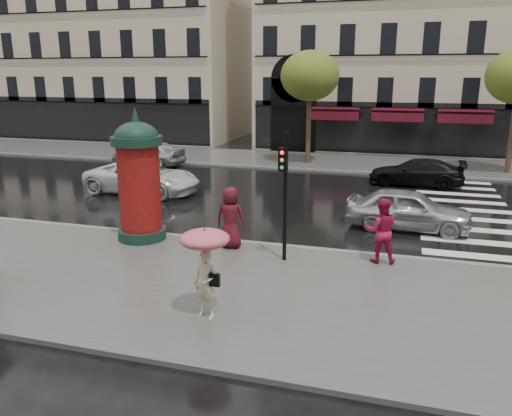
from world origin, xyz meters
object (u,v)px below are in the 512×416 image
(car_silver, at_px, (408,209))
(car_black, at_px, (416,172))
(morris_column, at_px, (139,177))
(car_far_silver, at_px, (148,153))
(woman_umbrella, at_px, (205,259))
(man_burgundy, at_px, (231,217))
(woman_red, at_px, (381,230))
(car_white, at_px, (143,177))
(traffic_light, at_px, (284,185))

(car_silver, relative_size, car_black, 0.95)
(morris_column, height_order, car_far_silver, morris_column)
(woman_umbrella, bearing_deg, car_far_silver, 121.56)
(morris_column, bearing_deg, car_silver, 24.80)
(woman_umbrella, bearing_deg, man_burgundy, 102.32)
(woman_red, distance_m, car_white, 12.54)
(car_silver, distance_m, car_white, 11.92)
(car_silver, height_order, car_white, car_white)
(woman_umbrella, height_order, car_silver, woman_umbrella)
(traffic_light, distance_m, car_white, 10.84)
(car_silver, bearing_deg, car_white, 81.78)
(car_far_silver, bearing_deg, man_burgundy, 43.01)
(car_white, bearing_deg, car_far_silver, 29.26)
(man_burgundy, distance_m, car_far_silver, 15.80)
(woman_umbrella, distance_m, woman_red, 5.73)
(morris_column, bearing_deg, car_far_silver, 117.14)
(car_black, bearing_deg, car_silver, -1.42)
(morris_column, height_order, traffic_light, morris_column)
(car_white, bearing_deg, woman_umbrella, -142.10)
(traffic_light, bearing_deg, car_white, 140.19)
(car_silver, bearing_deg, traffic_light, 145.74)
(woman_umbrella, bearing_deg, woman_red, 52.09)
(woman_umbrella, relative_size, traffic_light, 0.56)
(woman_red, height_order, morris_column, morris_column)
(car_silver, bearing_deg, man_burgundy, 129.20)
(woman_red, distance_m, man_burgundy, 4.50)
(morris_column, distance_m, car_silver, 9.31)
(car_silver, height_order, car_black, car_silver)
(woman_umbrella, distance_m, car_white, 13.02)
(car_far_silver, bearing_deg, car_white, 31.91)
(morris_column, bearing_deg, woman_umbrella, -48.08)
(man_burgundy, relative_size, morris_column, 0.45)
(car_white, distance_m, car_far_silver, 7.13)
(woman_red, height_order, car_white, woman_red)
(traffic_light, bearing_deg, man_burgundy, 159.85)
(woman_umbrella, height_order, car_white, woman_umbrella)
(morris_column, height_order, car_silver, morris_column)
(car_white, relative_size, car_far_silver, 1.18)
(car_silver, xyz_separation_m, car_far_silver, (-14.81, 8.74, 0.03))
(car_white, height_order, car_far_silver, car_far_silver)
(car_silver, distance_m, car_far_silver, 17.20)
(traffic_light, xyz_separation_m, car_black, (3.86, 12.08, -1.72))
(man_burgundy, distance_m, car_black, 12.76)
(woman_umbrella, xyz_separation_m, woman_red, (3.51, 4.51, -0.44))
(car_white, bearing_deg, morris_column, -148.39)
(man_burgundy, relative_size, traffic_light, 0.52)
(traffic_light, xyz_separation_m, car_silver, (3.45, 4.53, -1.64))
(traffic_light, relative_size, car_far_silver, 0.83)
(man_burgundy, bearing_deg, woman_red, -179.32)
(woman_umbrella, xyz_separation_m, traffic_light, (0.85, 3.84, 0.87))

